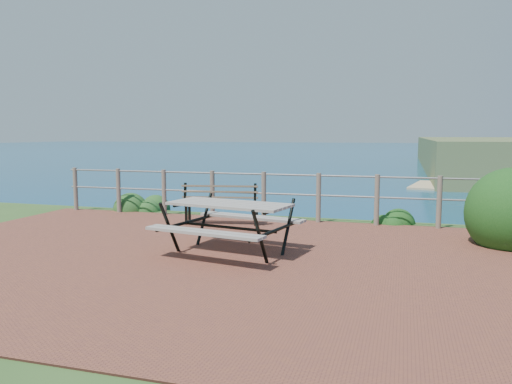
# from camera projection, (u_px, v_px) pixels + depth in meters

# --- Properties ---
(ground) EXTENTS (10.00, 7.00, 0.12)m
(ground) POSITION_uv_depth(u_px,v_px,m) (202.00, 258.00, 7.28)
(ground) COLOR brown
(ground) RESTS_ON ground
(ocean) EXTENTS (1200.00, 1200.00, 0.00)m
(ocean) POSITION_uv_depth(u_px,v_px,m) (398.00, 138.00, 197.63)
(ocean) COLOR #145278
(ocean) RESTS_ON ground
(safety_railing) EXTENTS (9.40, 0.10, 1.00)m
(safety_railing) POSITION_uv_depth(u_px,v_px,m) (264.00, 193.00, 10.40)
(safety_railing) COLOR #6B5B4C
(safety_railing) RESTS_ON ground
(picnic_table) EXTENTS (1.92, 1.55, 0.76)m
(picnic_table) POSITION_uv_depth(u_px,v_px,m) (229.00, 222.00, 7.45)
(picnic_table) COLOR gray
(picnic_table) RESTS_ON ground
(park_bench) EXTENTS (1.53, 0.65, 0.84)m
(park_bench) POSITION_uv_depth(u_px,v_px,m) (222.00, 197.00, 9.88)
(park_bench) COLOR brown
(park_bench) RESTS_ON ground
(shrub_lip_west) EXTENTS (0.88, 0.88, 0.67)m
(shrub_lip_west) POSITION_uv_depth(u_px,v_px,m) (145.00, 209.00, 11.99)
(shrub_lip_west) COLOR #24521F
(shrub_lip_west) RESTS_ON ground
(shrub_lip_east) EXTENTS (0.71, 0.71, 0.42)m
(shrub_lip_east) POSITION_uv_depth(u_px,v_px,m) (394.00, 223.00, 10.16)
(shrub_lip_east) COLOR #174515
(shrub_lip_east) RESTS_ON ground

